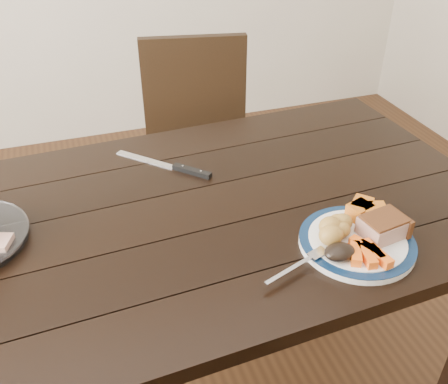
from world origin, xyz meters
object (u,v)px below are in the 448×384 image
object	(u,v)px
chair_far	(198,144)
carving_knife	(180,168)
pork_slice	(383,227)
fork	(301,264)
dining_table	(193,238)
dinner_plate	(357,243)

from	to	relation	value
chair_far	carving_knife	size ratio (longest dim) A/B	3.78
chair_far	carving_knife	xyz separation A→B (m)	(-0.20, -0.54, 0.23)
pork_slice	fork	size ratio (longest dim) A/B	0.56
dining_table	dinner_plate	xyz separation A→B (m)	(0.32, -0.26, 0.10)
dining_table	pork_slice	distance (m)	0.48
fork	carving_knife	distance (m)	0.51
dining_table	chair_far	world-z (taller)	chair_far
fork	carving_knife	xyz separation A→B (m)	(-0.14, 0.49, -0.01)
dinner_plate	pork_slice	distance (m)	0.07
carving_knife	pork_slice	bearing A→B (deg)	-5.54
chair_far	dinner_plate	world-z (taller)	chair_far
dinner_plate	fork	size ratio (longest dim) A/B	1.54
carving_knife	chair_far	bearing A→B (deg)	115.53
dining_table	fork	xyz separation A→B (m)	(0.16, -0.29, 0.11)
dinner_plate	carving_knife	size ratio (longest dim) A/B	1.08
pork_slice	fork	world-z (taller)	pork_slice
chair_far	fork	distance (m)	1.06
dining_table	pork_slice	xyz separation A→B (m)	(0.38, -0.26, 0.13)
dining_table	fork	size ratio (longest dim) A/B	9.48
carving_knife	fork	bearing A→B (deg)	-27.45
chair_far	fork	xyz separation A→B (m)	(-0.06, -1.03, 0.25)
dinner_plate	carving_knife	distance (m)	0.55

